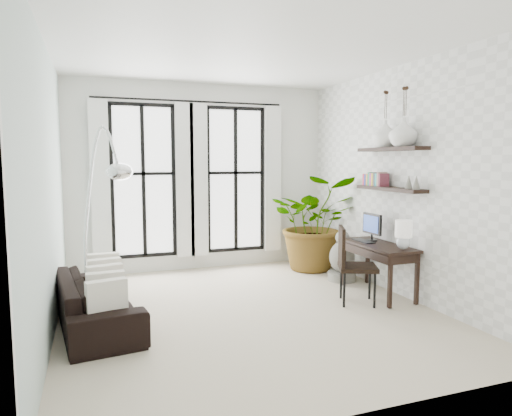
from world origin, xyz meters
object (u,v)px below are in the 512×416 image
desk_chair (351,260)px  buddha (342,260)px  arc_lamp (103,193)px  desk (381,247)px  sofa (96,301)px  plant (315,222)px

desk_chair → buddha: (0.48, 1.04, -0.25)m
arc_lamp → buddha: (3.56, 0.70, -1.19)m
desk_chair → arc_lamp: (-3.07, 0.34, 0.95)m
desk → sofa: bearing=178.1°
desk → plant: bearing=94.7°
desk_chair → buddha: bearing=89.4°
desk_chair → plant: bearing=101.8°
buddha → sofa: bearing=-168.0°
sofa → buddha: (3.67, 0.78, 0.05)m
plant → desk_chair: 1.92m
desk_chair → arc_lamp: bearing=-162.1°
sofa → buddha: 3.76m
desk_chair → desk: bearing=38.2°
plant → desk: plant is taller
arc_lamp → desk_chair: bearing=-6.4°
desk → desk_chair: bearing=-166.1°
sofa → arc_lamp: (0.12, 0.08, 1.24)m
arc_lamp → plant: bearing=23.5°
desk → arc_lamp: bearing=176.8°
arc_lamp → buddha: size_ratio=2.87×
sofa → plant: plant is taller
plant → arc_lamp: arc_lamp is taller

